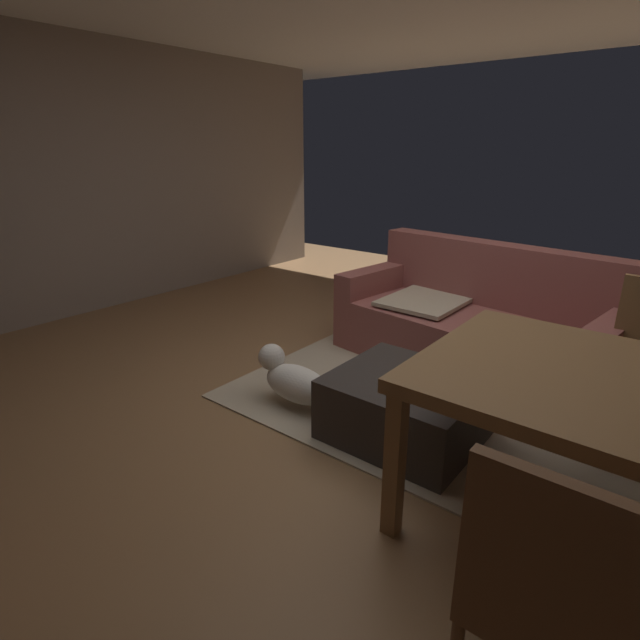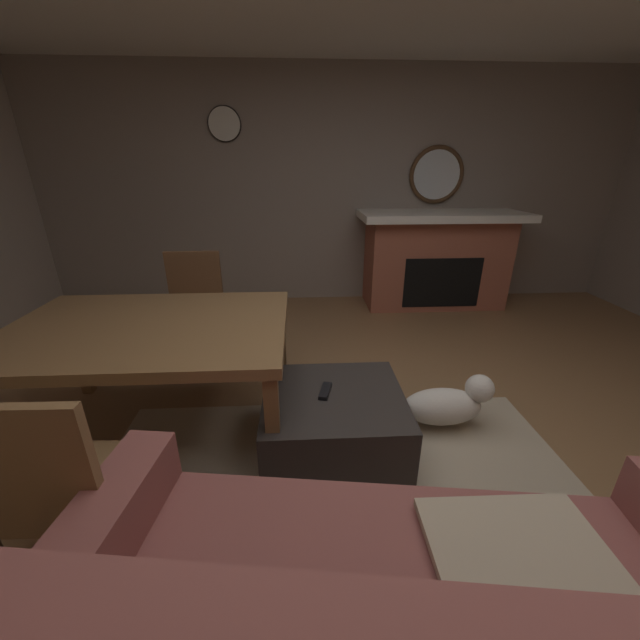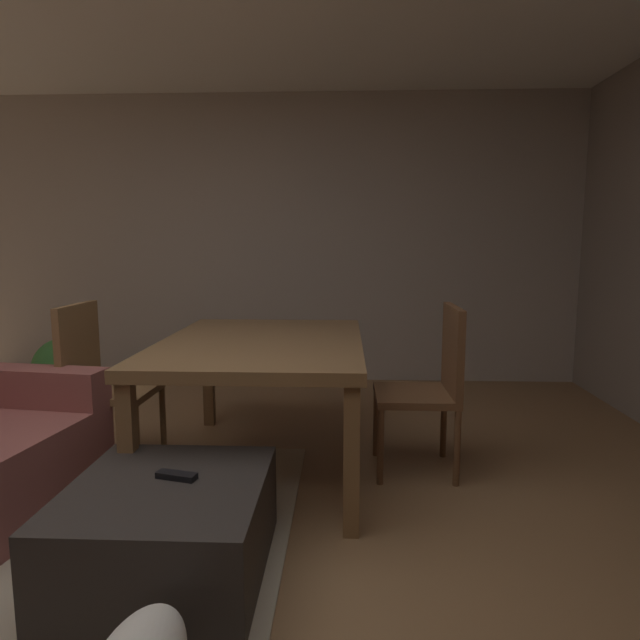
% 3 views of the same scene
% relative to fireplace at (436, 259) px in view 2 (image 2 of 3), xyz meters
% --- Properties ---
extents(floor, '(8.23, 8.23, 0.00)m').
position_rel_fireplace_xyz_m(floor, '(1.14, 2.64, -0.55)').
color(floor, olive).
extents(wall_back_fireplace_side, '(7.26, 0.12, 2.58)m').
position_rel_fireplace_xyz_m(wall_back_fireplace_side, '(1.14, -0.38, 0.73)').
color(wall_back_fireplace_side, gray).
rests_on(wall_back_fireplace_side, ground).
extents(area_rug, '(2.60, 2.00, 0.01)m').
position_rel_fireplace_xyz_m(area_rug, '(1.42, 3.02, -0.55)').
color(area_rug, tan).
rests_on(area_rug, ground).
extents(fireplace, '(1.82, 0.76, 1.09)m').
position_rel_fireplace_xyz_m(fireplace, '(0.00, 0.00, 0.00)').
color(fireplace, '#9E5642').
rests_on(fireplace, ground).
extents(round_wall_mirror, '(0.63, 0.05, 0.63)m').
position_rel_fireplace_xyz_m(round_wall_mirror, '(0.00, -0.29, 0.91)').
color(round_wall_mirror, '#4C331E').
extents(ottoman_coffee_table, '(0.80, 0.73, 0.37)m').
position_rel_fireplace_xyz_m(ottoman_coffee_table, '(1.42, 2.45, -0.37)').
color(ottoman_coffee_table, '#2D2826').
rests_on(ottoman_coffee_table, ground).
extents(tv_remote, '(0.09, 0.17, 0.02)m').
position_rel_fireplace_xyz_m(tv_remote, '(1.46, 2.42, -0.17)').
color(tv_remote, black).
rests_on(tv_remote, ottoman_coffee_table).
extents(dining_table, '(1.57, 1.10, 0.74)m').
position_rel_fireplace_xyz_m(dining_table, '(2.47, 2.24, 0.11)').
color(dining_table, brown).
rests_on(dining_table, ground).
extents(dining_chair_north, '(0.45, 0.45, 0.93)m').
position_rel_fireplace_xyz_m(dining_chair_north, '(2.47, 3.18, -0.03)').
color(dining_chair_north, brown).
rests_on(dining_chair_north, ground).
extents(dining_chair_south, '(0.44, 0.44, 0.93)m').
position_rel_fireplace_xyz_m(dining_chair_south, '(2.47, 1.29, -0.03)').
color(dining_chair_south, brown).
rests_on(dining_chair_south, ground).
extents(small_dog, '(0.56, 0.23, 0.33)m').
position_rel_fireplace_xyz_m(small_dog, '(0.68, 2.31, -0.37)').
color(small_dog, silver).
rests_on(small_dog, ground).
extents(wall_clock, '(0.36, 0.03, 0.36)m').
position_rel_fireplace_xyz_m(wall_clock, '(2.36, -0.29, 1.42)').
color(wall_clock, silver).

